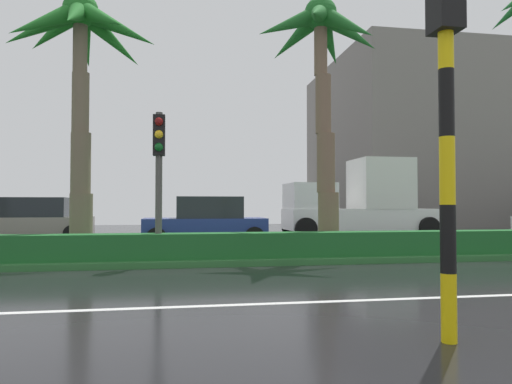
{
  "coord_description": "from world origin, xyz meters",
  "views": [
    {
      "loc": [
        5.36,
        -4.6,
        1.42
      ],
      "look_at": [
        8.09,
        11.54,
        1.88
      ],
      "focal_mm": 32.64,
      "sensor_mm": 36.0,
      "label": 1
    }
  ],
  "objects_px": {
    "car_in_traffic_second": "(35,220)",
    "palm_tree_centre_right": "(322,58)",
    "palm_tree_centre": "(80,50)",
    "traffic_signal_median_right": "(159,158)",
    "box_truck_lead": "(359,202)",
    "traffic_signal_foreground": "(445,62)",
    "car_in_traffic_third": "(206,222)"
  },
  "relations": [
    {
      "from": "palm_tree_centre_right",
      "to": "traffic_signal_median_right",
      "type": "height_order",
      "value": "palm_tree_centre_right"
    },
    {
      "from": "palm_tree_centre_right",
      "to": "car_in_traffic_third",
      "type": "xyz_separation_m",
      "value": [
        -2.9,
        4.46,
        -4.66
      ]
    },
    {
      "from": "palm_tree_centre_right",
      "to": "traffic_signal_median_right",
      "type": "distance_m",
      "value": 5.34
    },
    {
      "from": "car_in_traffic_third",
      "to": "box_truck_lead",
      "type": "relative_size",
      "value": 0.67
    },
    {
      "from": "palm_tree_centre_right",
      "to": "traffic_signal_foreground",
      "type": "xyz_separation_m",
      "value": [
        -1.14,
        -7.75,
        -2.55
      ]
    },
    {
      "from": "palm_tree_centre",
      "to": "palm_tree_centre_right",
      "type": "relative_size",
      "value": 0.97
    },
    {
      "from": "car_in_traffic_second",
      "to": "box_truck_lead",
      "type": "bearing_deg",
      "value": -179.73
    },
    {
      "from": "palm_tree_centre_right",
      "to": "traffic_signal_median_right",
      "type": "relative_size",
      "value": 2.02
    },
    {
      "from": "palm_tree_centre_right",
      "to": "palm_tree_centre",
      "type": "bearing_deg",
      "value": 176.95
    },
    {
      "from": "palm_tree_centre_right",
      "to": "box_truck_lead",
      "type": "bearing_deg",
      "value": 60.97
    },
    {
      "from": "palm_tree_centre",
      "to": "traffic_signal_median_right",
      "type": "relative_size",
      "value": 1.96
    },
    {
      "from": "traffic_signal_foreground",
      "to": "box_truck_lead",
      "type": "distance_m",
      "value": 15.87
    },
    {
      "from": "car_in_traffic_second",
      "to": "traffic_signal_median_right",
      "type": "bearing_deg",
      "value": 121.91
    },
    {
      "from": "car_in_traffic_second",
      "to": "car_in_traffic_third",
      "type": "xyz_separation_m",
      "value": [
        6.51,
        -2.68,
        0.0
      ]
    },
    {
      "from": "palm_tree_centre",
      "to": "car_in_traffic_second",
      "type": "height_order",
      "value": "palm_tree_centre"
    },
    {
      "from": "traffic_signal_foreground",
      "to": "car_in_traffic_second",
      "type": "xyz_separation_m",
      "value": [
        -8.27,
        14.89,
        -2.11
      ]
    },
    {
      "from": "traffic_signal_median_right",
      "to": "traffic_signal_foreground",
      "type": "xyz_separation_m",
      "value": [
        3.21,
        -6.78,
        0.38
      ]
    },
    {
      "from": "palm_tree_centre",
      "to": "car_in_traffic_second",
      "type": "distance_m",
      "value": 8.75
    },
    {
      "from": "palm_tree_centre_right",
      "to": "traffic_signal_median_right",
      "type": "bearing_deg",
      "value": -167.37
    },
    {
      "from": "palm_tree_centre",
      "to": "palm_tree_centre_right",
      "type": "height_order",
      "value": "palm_tree_centre_right"
    },
    {
      "from": "traffic_signal_median_right",
      "to": "palm_tree_centre_right",
      "type": "bearing_deg",
      "value": 12.63
    },
    {
      "from": "palm_tree_centre_right",
      "to": "traffic_signal_foreground",
      "type": "height_order",
      "value": "palm_tree_centre_right"
    },
    {
      "from": "traffic_signal_median_right",
      "to": "palm_tree_centre",
      "type": "bearing_deg",
      "value": 147.59
    },
    {
      "from": "car_in_traffic_third",
      "to": "traffic_signal_foreground",
      "type": "bearing_deg",
      "value": 98.2
    },
    {
      "from": "palm_tree_centre",
      "to": "box_truck_lead",
      "type": "relative_size",
      "value": 1.06
    },
    {
      "from": "palm_tree_centre_right",
      "to": "traffic_signal_foreground",
      "type": "distance_m",
      "value": 8.24
    },
    {
      "from": "car_in_traffic_second",
      "to": "palm_tree_centre_right",
      "type": "bearing_deg",
      "value": 142.81
    },
    {
      "from": "traffic_signal_median_right",
      "to": "car_in_traffic_third",
      "type": "xyz_separation_m",
      "value": [
        1.46,
        5.43,
        -1.72
      ]
    },
    {
      "from": "palm_tree_centre_right",
      "to": "traffic_signal_foreground",
      "type": "bearing_deg",
      "value": -98.36
    },
    {
      "from": "traffic_signal_foreground",
      "to": "palm_tree_centre",
      "type": "bearing_deg",
      "value": -56.83
    },
    {
      "from": "car_in_traffic_third",
      "to": "box_truck_lead",
      "type": "height_order",
      "value": "box_truck_lead"
    },
    {
      "from": "palm_tree_centre",
      "to": "car_in_traffic_third",
      "type": "bearing_deg",
      "value": 49.36
    }
  ]
}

